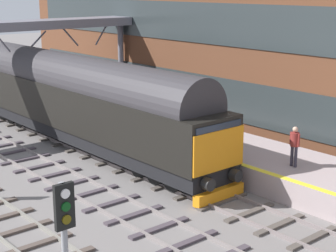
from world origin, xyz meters
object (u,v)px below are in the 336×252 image
platform_number_sign (232,130)px  waiting_passenger (295,143)px  diesel_locomotive (81,99)px  signal_post_near (66,250)px

platform_number_sign → waiting_passenger: bearing=-66.4°
diesel_locomotive → platform_number_sign: 8.68m
diesel_locomotive → signal_post_near: size_ratio=4.71×
signal_post_near → platform_number_sign: size_ratio=2.36×
diesel_locomotive → signal_post_near: diesel_locomotive is taller
diesel_locomotive → signal_post_near: (-9.18, -14.18, 0.23)m
signal_post_near → platform_number_sign: 12.66m
diesel_locomotive → signal_post_near: bearing=-122.9°
platform_number_sign → signal_post_near: bearing=-152.9°
signal_post_near → diesel_locomotive: bearing=57.1°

